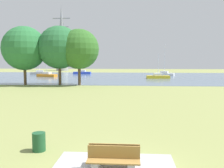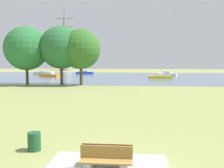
{
  "view_description": "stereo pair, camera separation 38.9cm",
  "coord_description": "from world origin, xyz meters",
  "px_view_note": "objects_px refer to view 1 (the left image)",
  "views": [
    {
      "loc": [
        0.59,
        -8.57,
        3.91
      ],
      "look_at": [
        -1.27,
        15.74,
        1.61
      ],
      "focal_mm": 41.02,
      "sensor_mm": 36.0,
      "label": 1
    },
    {
      "loc": [
        0.98,
        -8.54,
        3.91
      ],
      "look_at": [
        -1.27,
        15.74,
        1.61
      ],
      "focal_mm": 41.02,
      "sensor_mm": 36.0,
      "label": 2
    }
  ],
  "objects_px": {
    "sailboat_yellow": "(158,76)",
    "sailboat_gray": "(40,73)",
    "sailboat_orange": "(47,75)",
    "sailboat_blue": "(82,72)",
    "tree_mid_shore": "(79,49)",
    "litter_bin": "(39,142)",
    "bench_facing_water": "(114,156)",
    "tree_west_near": "(59,47)",
    "sailboat_white": "(164,74)",
    "tree_west_far": "(24,48)",
    "bench_facing_inland": "(113,162)",
    "electricity_pylon": "(62,38)"
  },
  "relations": [
    {
      "from": "tree_west_near",
      "to": "electricity_pylon",
      "type": "height_order",
      "value": "electricity_pylon"
    },
    {
      "from": "sailboat_yellow",
      "to": "electricity_pylon",
      "type": "xyz_separation_m",
      "value": [
        -30.69,
        37.21,
        11.24
      ]
    },
    {
      "from": "bench_facing_water",
      "to": "sailboat_blue",
      "type": "bearing_deg",
      "value": 102.07
    },
    {
      "from": "tree_west_far",
      "to": "tree_west_near",
      "type": "height_order",
      "value": "tree_west_near"
    },
    {
      "from": "sailboat_yellow",
      "to": "litter_bin",
      "type": "bearing_deg",
      "value": -102.29
    },
    {
      "from": "litter_bin",
      "to": "tree_west_near",
      "type": "relative_size",
      "value": 0.09
    },
    {
      "from": "sailboat_orange",
      "to": "sailboat_blue",
      "type": "distance_m",
      "value": 13.54
    },
    {
      "from": "tree_west_far",
      "to": "tree_mid_shore",
      "type": "distance_m",
      "value": 8.55
    },
    {
      "from": "bench_facing_water",
      "to": "litter_bin",
      "type": "xyz_separation_m",
      "value": [
        -3.37,
        1.59,
        -0.07
      ]
    },
    {
      "from": "sailboat_yellow",
      "to": "bench_facing_water",
      "type": "bearing_deg",
      "value": -97.74
    },
    {
      "from": "bench_facing_water",
      "to": "sailboat_orange",
      "type": "relative_size",
      "value": 0.26
    },
    {
      "from": "sailboat_orange",
      "to": "sailboat_white",
      "type": "bearing_deg",
      "value": 13.47
    },
    {
      "from": "tree_west_far",
      "to": "tree_west_near",
      "type": "distance_m",
      "value": 5.46
    },
    {
      "from": "bench_facing_water",
      "to": "sailboat_white",
      "type": "height_order",
      "value": "sailboat_white"
    },
    {
      "from": "sailboat_gray",
      "to": "litter_bin",
      "type": "bearing_deg",
      "value": -69.92
    },
    {
      "from": "bench_facing_water",
      "to": "sailboat_gray",
      "type": "distance_m",
      "value": 63.35
    },
    {
      "from": "sailboat_white",
      "to": "tree_west_near",
      "type": "relative_size",
      "value": 0.86
    },
    {
      "from": "bench_facing_inland",
      "to": "sailboat_gray",
      "type": "bearing_deg",
      "value": 112.26
    },
    {
      "from": "tree_mid_shore",
      "to": "electricity_pylon",
      "type": "relative_size",
      "value": 0.37
    },
    {
      "from": "sailboat_gray",
      "to": "tree_mid_shore",
      "type": "height_order",
      "value": "tree_mid_shore"
    },
    {
      "from": "sailboat_blue",
      "to": "tree_west_near",
      "type": "xyz_separation_m",
      "value": [
        2.5,
        -30.89,
        5.36
      ]
    },
    {
      "from": "litter_bin",
      "to": "tree_mid_shore",
      "type": "distance_m",
      "value": 29.37
    },
    {
      "from": "bench_facing_inland",
      "to": "litter_bin",
      "type": "xyz_separation_m",
      "value": [
        -3.37,
        2.13,
        -0.07
      ]
    },
    {
      "from": "sailboat_yellow",
      "to": "sailboat_white",
      "type": "bearing_deg",
      "value": 75.91
    },
    {
      "from": "electricity_pylon",
      "to": "tree_west_far",
      "type": "bearing_deg",
      "value": -80.81
    },
    {
      "from": "tree_mid_shore",
      "to": "sailboat_gray",
      "type": "bearing_deg",
      "value": 120.54
    },
    {
      "from": "tree_west_near",
      "to": "sailboat_gray",
      "type": "bearing_deg",
      "value": 115.7
    },
    {
      "from": "bench_facing_inland",
      "to": "sailboat_blue",
      "type": "bearing_deg",
      "value": 101.97
    },
    {
      "from": "bench_facing_inland",
      "to": "sailboat_white",
      "type": "xyz_separation_m",
      "value": [
        8.73,
        56.11,
        0.0
      ]
    },
    {
      "from": "tree_west_far",
      "to": "tree_mid_shore",
      "type": "bearing_deg",
      "value": 2.07
    },
    {
      "from": "sailboat_white",
      "to": "sailboat_yellow",
      "type": "distance_m",
      "value": 10.57
    },
    {
      "from": "bench_facing_water",
      "to": "tree_west_far",
      "type": "xyz_separation_m",
      "value": [
        -16.02,
        29.9,
        5.22
      ]
    },
    {
      "from": "sailboat_orange",
      "to": "bench_facing_inland",
      "type": "bearing_deg",
      "value": -69.03
    },
    {
      "from": "litter_bin",
      "to": "sailboat_white",
      "type": "relative_size",
      "value": 0.1
    },
    {
      "from": "tree_west_far",
      "to": "sailboat_gray",
      "type": "bearing_deg",
      "value": 105.92
    },
    {
      "from": "sailboat_yellow",
      "to": "sailboat_gray",
      "type": "xyz_separation_m",
      "value": [
        -30.35,
        13.23,
        0.01
      ]
    },
    {
      "from": "bench_facing_inland",
      "to": "sailboat_yellow",
      "type": "distance_m",
      "value": 46.26
    },
    {
      "from": "tree_west_far",
      "to": "sailboat_white",
      "type": "bearing_deg",
      "value": 46.04
    },
    {
      "from": "sailboat_white",
      "to": "electricity_pylon",
      "type": "xyz_separation_m",
      "value": [
        -33.27,
        26.96,
        11.21
      ]
    },
    {
      "from": "bench_facing_water",
      "to": "tree_mid_shore",
      "type": "bearing_deg",
      "value": 103.89
    },
    {
      "from": "tree_mid_shore",
      "to": "sailboat_orange",
      "type": "bearing_deg",
      "value": 121.54
    },
    {
      "from": "litter_bin",
      "to": "sailboat_yellow",
      "type": "height_order",
      "value": "sailboat_yellow"
    },
    {
      "from": "bench_facing_water",
      "to": "sailboat_white",
      "type": "relative_size",
      "value": 0.23
    },
    {
      "from": "bench_facing_inland",
      "to": "sailboat_white",
      "type": "distance_m",
      "value": 56.79
    },
    {
      "from": "bench_facing_water",
      "to": "litter_bin",
      "type": "distance_m",
      "value": 3.72
    },
    {
      "from": "litter_bin",
      "to": "tree_west_near",
      "type": "xyz_separation_m",
      "value": [
        -7.2,
        28.65,
        5.42
      ]
    },
    {
      "from": "sailboat_blue",
      "to": "litter_bin",
      "type": "bearing_deg",
      "value": -80.74
    },
    {
      "from": "bench_facing_inland",
      "to": "tree_mid_shore",
      "type": "height_order",
      "value": "tree_mid_shore"
    },
    {
      "from": "sailboat_orange",
      "to": "electricity_pylon",
      "type": "xyz_separation_m",
      "value": [
        -5.57,
        33.59,
        11.22
      ]
    },
    {
      "from": "sailboat_orange",
      "to": "sailboat_yellow",
      "type": "height_order",
      "value": "sailboat_orange"
    }
  ]
}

